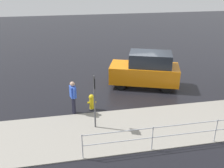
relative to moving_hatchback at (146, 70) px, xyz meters
name	(u,v)px	position (x,y,z in m)	size (l,w,h in m)	color
ground_plane	(139,86)	(0.38, -0.02, -1.03)	(60.00, 60.00, 0.00)	black
kerb_strip	(166,124)	(0.38, 4.18, -1.01)	(24.00, 3.20, 0.04)	gray
moving_hatchback	(146,70)	(0.00, 0.00, 0.00)	(4.24, 2.91, 2.06)	orange
fire_hydrant	(92,102)	(3.41, 2.20, -0.63)	(0.42, 0.31, 0.80)	gold
pedestrian	(73,95)	(4.28, 2.39, -0.07)	(0.31, 0.56, 1.62)	blue
metal_railing	(217,127)	(-0.98, 5.72, -0.29)	(10.27, 0.04, 1.05)	#B7BABF
sign_post	(94,95)	(3.45, 3.82, 0.55)	(0.07, 0.44, 2.40)	#4C4C51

